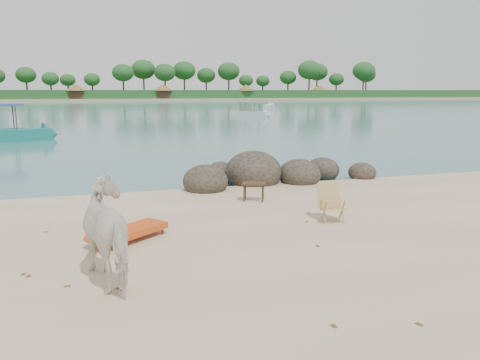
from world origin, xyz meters
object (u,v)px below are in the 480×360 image
object	(u,v)px
lounge_chair	(132,228)
deck_chair	(333,205)
boulders	(265,175)
side_table	(254,193)
cow	(115,232)

from	to	relation	value
lounge_chair	deck_chair	size ratio (longest dim) A/B	2.14
boulders	side_table	world-z (taller)	boulders
deck_chair	lounge_chair	bearing A→B (deg)	-167.72
side_table	lounge_chair	bearing A→B (deg)	-121.29
cow	side_table	xyz separation A→B (m)	(3.62, 4.31, -0.53)
boulders	deck_chair	xyz separation A→B (m)	(-0.14, -4.80, 0.16)
boulders	lounge_chair	distance (m)	6.56
boulders	cow	world-z (taller)	cow
lounge_chair	deck_chair	world-z (taller)	deck_chair
side_table	lounge_chair	xyz separation A→B (m)	(-3.26, -2.42, 0.03)
boulders	deck_chair	distance (m)	4.81
cow	lounge_chair	distance (m)	1.99
cow	side_table	distance (m)	5.65
cow	deck_chair	size ratio (longest dim) A/B	2.21
cow	lounge_chair	xyz separation A→B (m)	(0.36, 1.89, -0.50)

